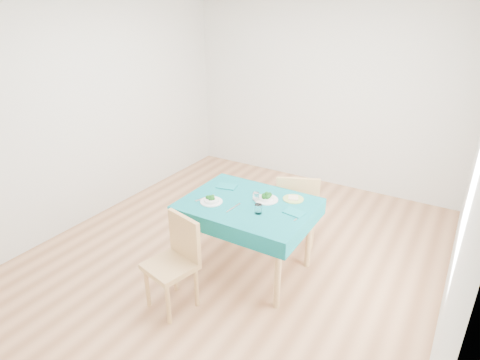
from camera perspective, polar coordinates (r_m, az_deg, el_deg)
The scene contains 16 objects.
room_shell at distance 3.88m, azimuth 0.00°, elevation 6.73°, with size 4.02×4.52×2.73m.
table at distance 4.00m, azimuth 1.15°, elevation -8.07°, with size 1.21×0.92×0.76m, color #096066.
chair_near at distance 3.54m, azimuth -9.99°, elevation -11.25°, with size 0.39×0.42×0.96m, color tan.
chair_far at distance 4.45m, azimuth 8.12°, elevation -2.07°, with size 0.45×0.49×1.12m, color tan.
bowl_near at distance 3.81m, azimuth -4.10°, elevation -2.74°, with size 0.21×0.21×0.06m, color white, non-canonical shape.
bowl_far at distance 3.85m, azimuth 3.77°, elevation -2.41°, with size 0.23×0.23×0.07m, color white, non-canonical shape.
fork_near at distance 3.90m, azimuth -5.15°, elevation -2.61°, with size 0.03×0.20×0.00m, color silver.
knife_near at distance 3.71m, azimuth -0.93°, elevation -3.96°, with size 0.02×0.22×0.00m, color silver.
fork_far at distance 3.92m, azimuth 3.20°, elevation -2.42°, with size 0.02×0.18×0.00m, color silver.
knife_far at distance 3.60m, azimuth 8.42°, elevation -5.17°, with size 0.01×0.19×0.00m, color silver.
napkin_near at distance 4.12m, azimuth -1.90°, elevation -0.91°, with size 0.20×0.14×0.01m, color #0D6B71.
napkin_far at distance 3.66m, azimuth 7.71°, elevation -4.61°, with size 0.18×0.13×0.01m, color #0D6B71.
tumbler_center at distance 3.84m, azimuth 2.27°, elevation -2.37°, with size 0.06×0.06×0.08m, color white.
tumbler_side at distance 3.61m, azimuth 2.61°, elevation -4.12°, with size 0.07×0.07×0.09m, color white.
side_plate at distance 3.90m, azimuth 7.58°, elevation -2.68°, with size 0.20×0.20×0.01m, color #A3C05D.
bread_slice at distance 3.89m, azimuth 7.59°, elevation -2.53°, with size 0.09×0.09×0.01m, color beige.
Camera 1 is at (1.91, -3.17, 2.51)m, focal length 30.00 mm.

